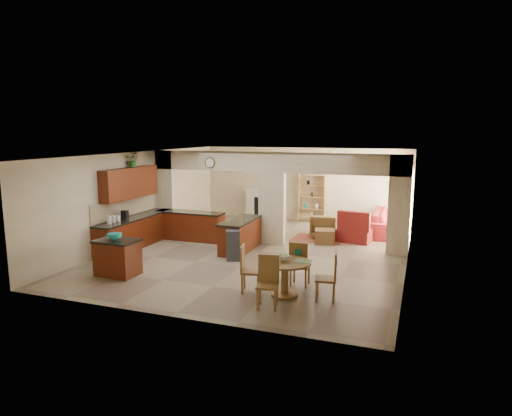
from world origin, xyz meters
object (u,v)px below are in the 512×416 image
(dining_table, at_px, (285,273))
(armchair, at_px, (323,226))
(sofa, at_px, (390,222))
(kitchen_island, at_px, (118,257))

(dining_table, height_order, armchair, armchair)
(sofa, bearing_deg, kitchen_island, 139.11)
(kitchen_island, distance_m, sofa, 9.04)
(dining_table, bearing_deg, sofa, 76.73)
(dining_table, height_order, sofa, sofa)
(armchair, bearing_deg, kitchen_island, 45.47)
(sofa, height_order, armchair, sofa)
(dining_table, distance_m, sofa, 7.11)
(kitchen_island, relative_size, sofa, 0.38)
(kitchen_island, bearing_deg, sofa, 51.59)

